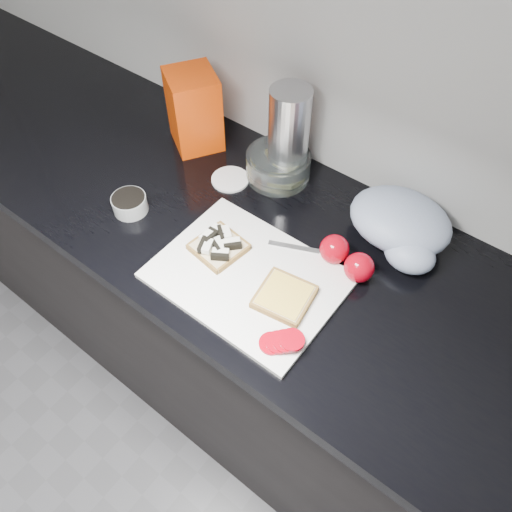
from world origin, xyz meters
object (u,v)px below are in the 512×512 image
(cutting_board, at_px, (248,277))
(steel_canister, at_px, (289,134))
(bread_bag, at_px, (194,110))
(glass_bowl, at_px, (278,166))

(cutting_board, bearing_deg, steel_canister, 111.98)
(cutting_board, distance_m, bread_bag, 0.51)
(cutting_board, relative_size, steel_canister, 1.64)
(glass_bowl, bearing_deg, steel_canister, 74.53)
(glass_bowl, bearing_deg, bread_bag, -174.83)
(glass_bowl, relative_size, bread_bag, 0.80)
(cutting_board, height_order, glass_bowl, glass_bowl)
(glass_bowl, distance_m, steel_canister, 0.09)
(cutting_board, height_order, bread_bag, bread_bag)
(glass_bowl, height_order, bread_bag, bread_bag)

